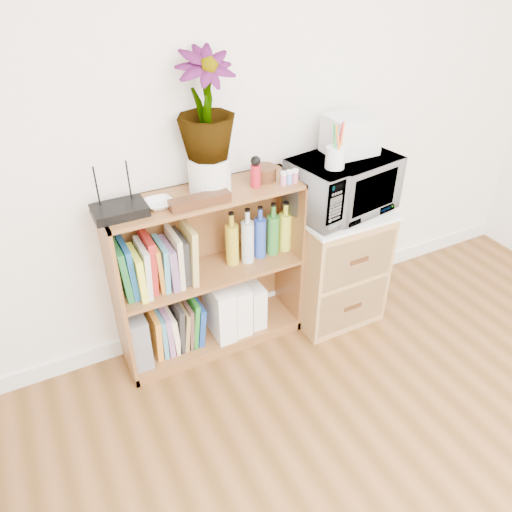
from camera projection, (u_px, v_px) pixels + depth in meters
skirting_board at (256, 303)px, 3.12m from camera, size 4.00×0.02×0.10m
bookshelf at (210, 274)px, 2.64m from camera, size 1.00×0.30×0.95m
wicker_unit at (333, 264)px, 2.94m from camera, size 0.50×0.45×0.70m
microwave at (342, 185)px, 2.65m from camera, size 0.59×0.45×0.30m
pen_cup at (335, 158)px, 2.44m from camera, size 0.10×0.10×0.11m
small_appliance at (351, 135)px, 2.57m from camera, size 0.25×0.21×0.20m
router at (120, 210)px, 2.20m from camera, size 0.24×0.16×0.04m
white_bowl at (159, 204)px, 2.26m from camera, size 0.13×0.13×0.03m
plant_pot at (210, 174)px, 2.36m from camera, size 0.20×0.20×0.17m
potted_plant at (206, 105)px, 2.18m from camera, size 0.27×0.27×0.48m
trinket_box at (200, 201)px, 2.27m from camera, size 0.29×0.07×0.05m
kokeshi_doll at (256, 176)px, 2.41m from camera, size 0.05×0.05×0.11m
wooden_bowl at (264, 173)px, 2.49m from camera, size 0.12×0.12×0.07m
paint_jars at (289, 178)px, 2.45m from camera, size 0.12×0.04×0.06m
file_box at (136, 335)px, 2.62m from camera, size 0.09×0.25×0.31m
magazine_holder_left at (219, 308)px, 2.78m from camera, size 0.10×0.26×0.33m
magazine_holder_mid at (236, 305)px, 2.83m from camera, size 0.10×0.24×0.30m
magazine_holder_right at (252, 302)px, 2.88m from camera, size 0.09×0.22×0.27m
cookbooks at (156, 263)px, 2.45m from camera, size 0.38×0.20×0.31m
liquor_bottles at (260, 233)px, 2.66m from camera, size 0.39×0.07×0.31m
lower_books at (176, 326)px, 2.72m from camera, size 0.29×0.19×0.29m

